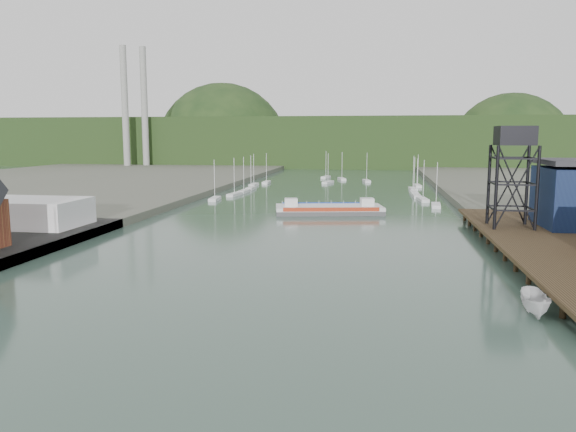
% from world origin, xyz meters
% --- Properties ---
extents(ground, '(600.00, 600.00, 0.00)m').
position_xyz_m(ground, '(0.00, 0.00, 0.00)').
color(ground, '#294037').
rests_on(ground, ground).
extents(east_pier, '(14.00, 70.00, 2.45)m').
position_xyz_m(east_pier, '(37.00, 45.00, 1.90)').
color(east_pier, black).
rests_on(east_pier, ground).
extents(white_shed, '(18.00, 12.00, 4.50)m').
position_xyz_m(white_shed, '(-44.00, 50.00, 3.85)').
color(white_shed, silver).
rests_on(white_shed, west_quay).
extents(lift_tower, '(6.50, 6.50, 16.00)m').
position_xyz_m(lift_tower, '(35.00, 58.00, 15.65)').
color(lift_tower, black).
rests_on(lift_tower, east_pier).
extents(marina_sailboats, '(57.71, 92.65, 0.90)m').
position_xyz_m(marina_sailboats, '(0.08, 138.46, 0.35)').
color(marina_sailboats, silver).
rests_on(marina_sailboats, ground).
extents(smokestacks, '(11.20, 8.20, 60.00)m').
position_xyz_m(smokestacks, '(-106.00, 232.50, 30.00)').
color(smokestacks, gray).
rests_on(smokestacks, ground).
extents(distant_hills, '(500.00, 120.00, 80.00)m').
position_xyz_m(distant_hills, '(-3.98, 301.35, 10.38)').
color(distant_hills, black).
rests_on(distant_hills, ground).
extents(chain_ferry, '(24.08, 13.21, 3.28)m').
position_xyz_m(chain_ferry, '(3.70, 84.33, 0.94)').
color(chain_ferry, '#4A4A4C').
rests_on(chain_ferry, ground).
extents(motorboat, '(2.82, 6.35, 2.39)m').
position_xyz_m(motorboat, '(28.60, 18.08, 1.19)').
color(motorboat, silver).
rests_on(motorboat, ground).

